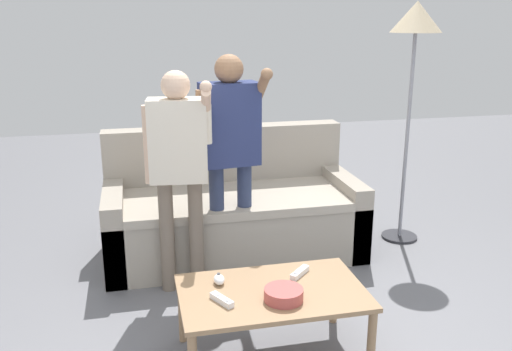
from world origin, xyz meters
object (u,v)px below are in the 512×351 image
(player_left, at_px, (179,157))
(game_remote_wand_near, at_px, (300,273))
(couch, at_px, (232,212))
(snack_bowl, at_px, (284,294))
(player_center, at_px, (230,141))
(game_remote_nunchuk, at_px, (219,279))
(game_remote_wand_far, at_px, (222,300))
(coffee_table, at_px, (272,298))
(floor_lamp, at_px, (415,33))

(player_left, relative_size, game_remote_wand_near, 10.44)
(couch, xyz_separation_m, snack_bowl, (-0.02, -1.50, 0.11))
(player_left, bearing_deg, player_center, 24.90)
(game_remote_nunchuk, distance_m, game_remote_wand_near, 0.44)
(player_center, relative_size, game_remote_wand_far, 9.98)
(snack_bowl, distance_m, player_left, 1.15)
(couch, bearing_deg, player_center, -100.70)
(coffee_table, bearing_deg, player_left, 113.64)
(game_remote_nunchuk, distance_m, player_left, 0.88)
(coffee_table, distance_m, game_remote_wand_near, 0.23)
(floor_lamp, bearing_deg, player_left, -165.28)
(floor_lamp, height_order, game_remote_wand_far, floor_lamp)
(player_left, xyz_separation_m, game_remote_wand_far, (0.11, -0.92, -0.49))
(game_remote_nunchuk, relative_size, game_remote_wand_far, 0.59)
(couch, xyz_separation_m, floor_lamp, (1.36, -0.07, 1.30))
(coffee_table, height_order, player_left, player_left)
(game_remote_nunchuk, xyz_separation_m, game_remote_wand_near, (0.44, -0.00, -0.01))
(couch, height_order, game_remote_wand_near, couch)
(game_remote_nunchuk, height_order, player_center, player_center)
(snack_bowl, relative_size, game_remote_wand_far, 1.29)
(game_remote_wand_near, bearing_deg, player_left, 127.61)
(floor_lamp, bearing_deg, game_remote_nunchuk, -144.15)
(coffee_table, bearing_deg, game_remote_wand_far, -166.30)
(game_remote_nunchuk, relative_size, player_center, 0.06)
(game_remote_nunchuk, relative_size, game_remote_wand_near, 0.65)
(couch, relative_size, game_remote_nunchuk, 20.95)
(game_remote_nunchuk, height_order, game_remote_wand_near, game_remote_nunchuk)
(couch, xyz_separation_m, coffee_table, (-0.05, -1.40, 0.04))
(couch, distance_m, player_center, 0.74)
(game_remote_nunchuk, relative_size, floor_lamp, 0.05)
(couch, xyz_separation_m, player_center, (-0.07, -0.38, 0.64))
(coffee_table, height_order, game_remote_wand_near, game_remote_wand_near)
(game_remote_wand_far, bearing_deg, game_remote_wand_near, 23.30)
(coffee_table, bearing_deg, game_remote_wand_near, 35.05)
(couch, bearing_deg, floor_lamp, -3.08)
(game_remote_nunchuk, bearing_deg, couch, 76.83)
(floor_lamp, distance_m, player_left, 1.97)
(floor_lamp, xyz_separation_m, player_left, (-1.78, -0.47, -0.71))
(snack_bowl, bearing_deg, player_center, 92.79)
(game_remote_nunchuk, bearing_deg, player_center, 75.80)
(player_left, height_order, game_remote_wand_far, player_left)
(game_remote_wand_far, bearing_deg, coffee_table, 13.70)
(couch, xyz_separation_m, player_left, (-0.42, -0.54, 0.59))
(couch, distance_m, game_remote_nunchuk, 1.31)
(player_left, bearing_deg, game_remote_nunchuk, -80.23)
(game_remote_wand_far, bearing_deg, player_left, 96.63)
(coffee_table, xyz_separation_m, snack_bowl, (0.03, -0.11, 0.08))
(game_remote_wand_near, bearing_deg, floor_lamp, 44.46)
(couch, relative_size, player_left, 1.30)
(couch, distance_m, coffee_table, 1.40)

